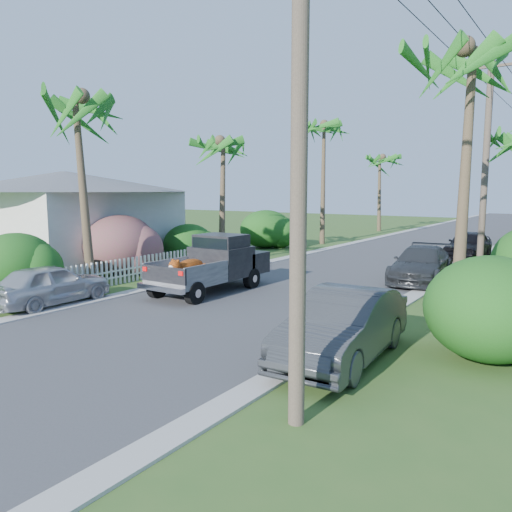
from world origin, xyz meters
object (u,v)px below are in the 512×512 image
Objects in this scene: parked_car_ln at (50,285)px; utility_pole_b at (485,167)px; palm_l_c at (324,125)px; parked_car_rf at (468,245)px; palm_r_a at (472,48)px; palm_l_b at (222,141)px; palm_l_a at (79,98)px; parked_car_rn at (343,327)px; utility_pole_a at (299,129)px; parked_car_rm at (421,265)px; house_left at (66,221)px; palm_l_d at (381,157)px; pickup_truck at (217,263)px.

utility_pole_b reaches higher than parked_car_ln.
palm_l_c reaches higher than utility_pole_b.
parked_car_ln is 22.53m from palm_l_c.
parked_car_ln is (-8.81, -19.12, -0.07)m from parked_car_rf.
utility_pole_b reaches higher than palm_r_a.
palm_l_b is 14.47m from palm_r_a.
palm_l_a is 0.91× the size of utility_pole_b.
parked_car_rn is 0.51× the size of utility_pole_a.
palm_l_c reaches higher than palm_r_a.
parked_car_rm is at bearing -142.66° from utility_pole_b.
parked_car_rm is 14.21m from utility_pole_a.
parked_car_ln is at bearing -62.56° from palm_l_a.
parked_car_ln is 0.43× the size of palm_l_c.
parked_car_rn is 12.90m from palm_l_a.
palm_r_a is at bearing -2.97° from house_left.
parked_car_rn is 18.95m from house_left.
palm_l_c reaches higher than parked_car_ln.
palm_l_c is at bearing 170.21° from parked_car_rf.
parked_car_rn is 0.62× the size of palm_l_b.
palm_l_d reaches higher than palm_l_b.
parked_car_rn is 16.90m from palm_l_b.
palm_l_b is 0.82× the size of utility_pole_a.
house_left is 1.00× the size of utility_pole_a.
parked_car_rn is 24.63m from palm_l_c.
palm_l_b reaches higher than house_left.
palm_l_c is at bearing -89.28° from parked_car_ln.
parked_car_rn is (7.05, -4.42, -0.25)m from pickup_truck.
parked_car_rf is 22.22m from utility_pole_a.
palm_r_a is 0.97× the size of utility_pole_a.
parked_car_rf is (5.88, 14.24, -0.27)m from pickup_truck.
parked_car_rf is 20.52m from palm_l_a.
utility_pole_a is (18.60, -9.00, 2.48)m from house_left.
palm_l_b reaches higher than parked_car_rm.
palm_l_a is 0.89× the size of palm_l_c.
utility_pole_a is (11.60, -24.00, -3.31)m from palm_l_c.
parked_car_rn is at bearing -93.01° from utility_pole_b.
pickup_truck reaches higher than parked_car_rm.
parked_car_rn reaches higher than parked_car_rm.
pickup_truck is 1.17× the size of parked_car_rf.
palm_l_d is at bearing 105.79° from parked_car_rn.
parked_car_rf is 0.49× the size of house_left.
parked_car_rm is 13.89m from parked_car_ln.
utility_pole_b is (12.10, -21.00, -1.84)m from palm_l_d.
palm_l_b is (-0.60, 9.00, -0.79)m from palm_l_a.
utility_pole_a reaches higher than parked_car_ln.
palm_l_c is (-10.98, 20.85, 7.15)m from parked_car_rn.
house_left is at bearing -162.12° from utility_pole_b.
parked_car_rm is at bearing 15.20° from house_left.
palm_l_c is at bearing 89.40° from palm_l_a.
palm_l_a is at bearing -117.96° from parked_car_rf.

